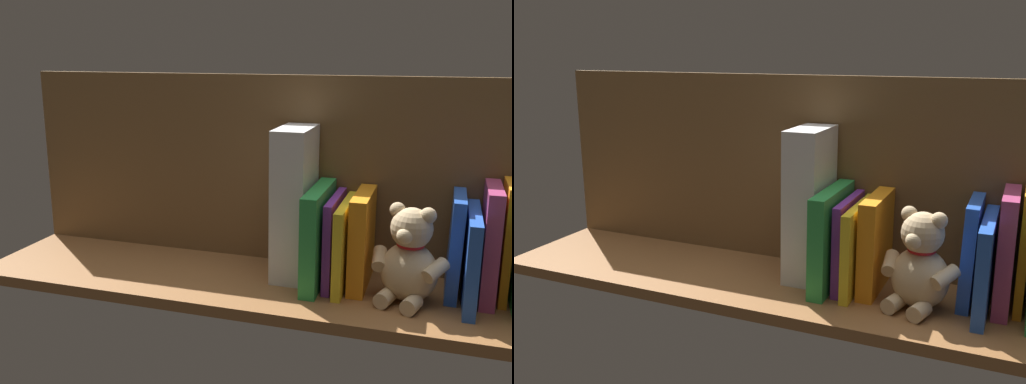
% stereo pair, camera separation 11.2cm
% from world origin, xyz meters
% --- Properties ---
extents(ground_plane, '(1.12, 0.29, 0.02)m').
position_xyz_m(ground_plane, '(0.00, 0.00, -0.01)').
color(ground_plane, brown).
extents(shelf_back_panel, '(1.12, 0.02, 0.39)m').
position_xyz_m(shelf_back_panel, '(0.00, -0.12, 0.20)').
color(shelf_back_panel, brown).
rests_on(shelf_back_panel, ground_plane).
extents(book_1, '(0.01, 0.12, 0.21)m').
position_xyz_m(book_1, '(-0.45, -0.05, 0.11)').
color(book_1, orange).
rests_on(book_1, ground_plane).
extents(book_2, '(0.03, 0.14, 0.21)m').
position_xyz_m(book_2, '(-0.43, -0.04, 0.10)').
color(book_2, '#B23F72').
rests_on(book_2, ground_plane).
extents(book_3, '(0.02, 0.19, 0.17)m').
position_xyz_m(book_3, '(-0.40, -0.02, 0.08)').
color(book_3, blue).
rests_on(book_3, ground_plane).
extents(book_4, '(0.03, 0.13, 0.19)m').
position_xyz_m(book_4, '(-0.37, -0.05, 0.09)').
color(book_4, blue).
rests_on(book_4, ground_plane).
extents(teddy_bear, '(0.14, 0.13, 0.18)m').
position_xyz_m(teddy_bear, '(-0.29, 0.02, 0.08)').
color(teddy_bear, '#D1B284').
rests_on(teddy_bear, ground_plane).
extents(book_5, '(0.03, 0.15, 0.18)m').
position_xyz_m(book_5, '(-0.20, -0.03, 0.09)').
color(book_5, orange).
rests_on(book_5, ground_plane).
extents(book_6, '(0.02, 0.18, 0.16)m').
position_xyz_m(book_6, '(-0.17, -0.02, 0.08)').
color(book_6, yellow).
rests_on(book_6, ground_plane).
extents(book_7, '(0.02, 0.16, 0.17)m').
position_xyz_m(book_7, '(-0.15, -0.03, 0.09)').
color(book_7, purple).
rests_on(book_7, ground_plane).
extents(book_8, '(0.03, 0.19, 0.19)m').
position_xyz_m(book_8, '(-0.12, -0.02, 0.09)').
color(book_8, green).
rests_on(book_8, ground_plane).
extents(dictionary_thick_white, '(0.06, 0.13, 0.30)m').
position_xyz_m(dictionary_thick_white, '(-0.07, -0.04, 0.15)').
color(dictionary_thick_white, white).
rests_on(dictionary_thick_white, ground_plane).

